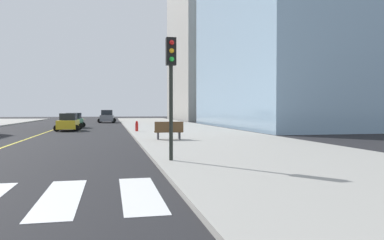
# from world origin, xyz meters

# --- Properties ---
(sidewalk_kerb_east) EXTENTS (10.00, 120.00, 0.15)m
(sidewalk_kerb_east) POSITION_xyz_m (12.20, 20.00, 0.07)
(sidewalk_kerb_east) COLOR #9E9B93
(sidewalk_kerb_east) RESTS_ON ground
(lane_divider_paint) EXTENTS (0.16, 80.00, 0.01)m
(lane_divider_paint) POSITION_xyz_m (0.00, 40.00, 0.01)
(lane_divider_paint) COLOR yellow
(lane_divider_paint) RESTS_ON ground
(parking_garage_concrete) EXTENTS (18.00, 24.00, 27.30)m
(parking_garage_concrete) POSITION_xyz_m (27.35, 68.34, 13.65)
(parking_garage_concrete) COLOR #9E9B93
(parking_garage_concrete) RESTS_ON ground
(car_green_nearest) EXTENTS (2.44, 3.81, 1.67)m
(car_green_nearest) POSITION_xyz_m (1.60, 38.62, 0.78)
(car_green_nearest) COLOR #236B42
(car_green_nearest) RESTS_ON ground
(car_gray_second) EXTENTS (2.86, 4.51, 1.99)m
(car_gray_second) POSITION_xyz_m (5.09, 55.40, 0.93)
(car_gray_second) COLOR slate
(car_gray_second) RESTS_ON ground
(car_yellow_fourth) EXTENTS (2.41, 3.80, 1.68)m
(car_yellow_fourth) POSITION_xyz_m (1.66, 32.70, 0.78)
(car_yellow_fourth) COLOR gold
(car_yellow_fourth) RESTS_ON ground
(traffic_light_near_corner) EXTENTS (0.36, 0.41, 4.49)m
(traffic_light_near_corner) POSITION_xyz_m (7.79, 8.61, 3.32)
(traffic_light_near_corner) COLOR black
(traffic_light_near_corner) RESTS_ON sidewalk_kerb_east
(park_bench) EXTENTS (1.83, 0.65, 1.12)m
(park_bench) POSITION_xyz_m (9.19, 18.28, 0.69)
(park_bench) COLOR brown
(park_bench) RESTS_ON sidewalk_kerb_east
(fire_hydrant) EXTENTS (0.26, 0.26, 0.89)m
(fire_hydrant) POSITION_xyz_m (7.86, 27.99, 0.58)
(fire_hydrant) COLOR red
(fire_hydrant) RESTS_ON sidewalk_kerb_east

